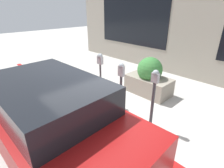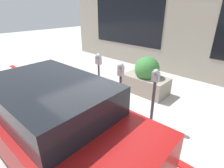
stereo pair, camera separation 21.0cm
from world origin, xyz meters
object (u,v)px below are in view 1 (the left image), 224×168
at_px(parking_meter_second, 121,81).
at_px(parked_car_front, 47,113).
at_px(parking_meter_nearest, 154,92).
at_px(parking_meter_middle, 100,67).
at_px(planter_box, 149,79).

height_order(parking_meter_second, parked_car_front, parked_car_front).
bearing_deg(parking_meter_nearest, parking_meter_middle, 2.54).
relative_size(planter_box, parked_car_front, 0.32).
bearing_deg(parking_meter_second, parking_meter_nearest, -174.56).
distance_m(parking_meter_middle, parked_car_front, 2.14).
bearing_deg(parking_meter_middle, parking_meter_second, 179.30).
bearing_deg(planter_box, parking_meter_middle, 68.20).
xyz_separation_m(parking_meter_middle, parked_car_front, (-0.72, 1.99, -0.33)).
distance_m(parking_meter_second, parking_meter_middle, 0.86).
bearing_deg(parking_meter_nearest, planter_box, -52.54).
xyz_separation_m(parking_meter_nearest, parking_meter_second, (0.94, 0.09, 0.02)).
bearing_deg(parking_meter_middle, parking_meter_nearest, -177.46).
relative_size(parking_meter_middle, parked_car_front, 0.34).
distance_m(parking_meter_nearest, planter_box, 1.94).
relative_size(parking_meter_second, parked_car_front, 0.32).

